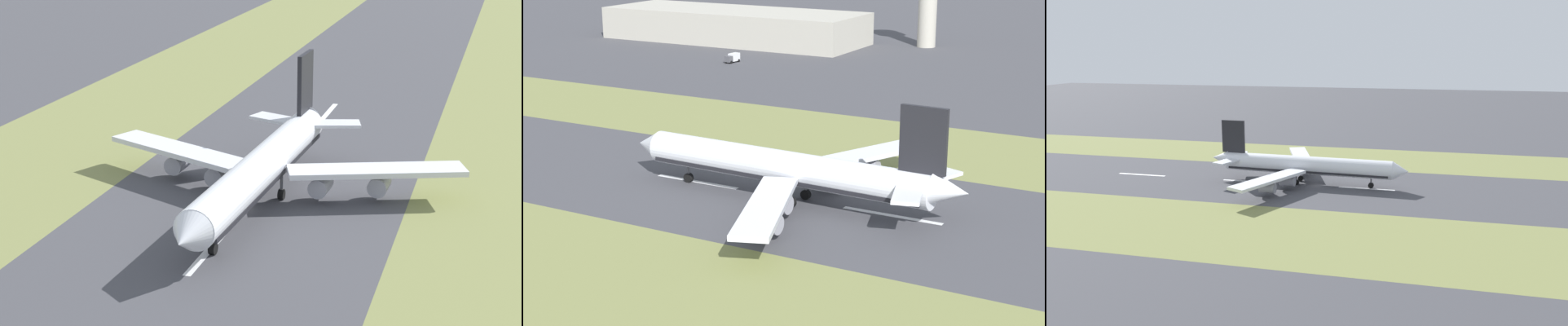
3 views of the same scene
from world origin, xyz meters
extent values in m
plane|color=#424247|center=(0.00, 0.00, 0.00)|extent=(800.00, 800.00, 0.00)
cube|color=olive|center=(-45.00, 0.00, 0.00)|extent=(40.00, 600.00, 0.01)
cube|color=olive|center=(45.00, 0.00, 0.00)|extent=(40.00, 600.00, 0.01)
cube|color=silver|center=(0.00, -63.40, 0.01)|extent=(1.20, 18.00, 0.01)
cube|color=silver|center=(0.00, -23.40, 0.01)|extent=(1.20, 18.00, 0.01)
cube|color=silver|center=(0.00, 16.60, 0.01)|extent=(1.20, 18.00, 0.01)
cylinder|color=silver|center=(-1.85, -3.40, 6.20)|extent=(8.07, 56.18, 6.00)
cone|color=silver|center=(-0.72, 27.08, 6.20)|extent=(6.06, 5.21, 5.88)
cone|color=silver|center=(-3.00, -34.38, 7.00)|extent=(5.32, 6.18, 5.10)
cube|color=black|center=(-1.85, -3.40, 4.55)|extent=(7.69, 53.93, 0.70)
cube|color=silver|center=(-19.61, -9.97, 5.30)|extent=(29.31, 15.50, 0.90)
cube|color=silver|center=(15.37, -11.26, 5.30)|extent=(28.92, 17.33, 0.90)
cylinder|color=#93939E|center=(-10.99, -7.06, 2.85)|extent=(3.38, 4.92, 3.20)
cylinder|color=#93939E|center=(-20.12, -10.23, 2.85)|extent=(3.38, 4.92, 3.20)
cylinder|color=#93939E|center=(6.99, -7.73, 2.85)|extent=(3.38, 4.92, 3.20)
cylinder|color=#93939E|center=(15.86, -11.56, 2.85)|extent=(3.38, 4.92, 3.20)
cube|color=black|center=(-2.81, -29.38, 14.70)|extent=(1.10, 8.02, 11.00)
cube|color=silver|center=(-8.31, -29.18, 7.20)|extent=(10.82, 6.97, 0.60)
cube|color=silver|center=(2.68, -29.59, 7.20)|extent=(10.90, 7.57, 0.60)
cylinder|color=#59595E|center=(-1.06, 17.86, 2.50)|extent=(0.50, 0.50, 3.20)
cylinder|color=black|center=(-1.06, 17.86, 0.90)|extent=(0.97, 1.83, 1.80)
cylinder|color=#59595E|center=(-4.56, -6.30, 2.50)|extent=(0.50, 0.50, 3.20)
cylinder|color=black|center=(-4.56, -6.30, 0.90)|extent=(0.97, 1.83, 1.80)
cylinder|color=#59595E|center=(0.64, -6.50, 2.50)|extent=(0.50, 0.50, 3.20)
cylinder|color=black|center=(0.64, -6.50, 0.90)|extent=(0.97, 1.83, 1.80)
camera|label=1|loc=(-39.43, 124.38, 50.33)|focal=60.00mm
camera|label=2|loc=(-131.27, -74.81, 49.91)|focal=60.00mm
camera|label=3|loc=(156.96, 33.91, 44.55)|focal=35.00mm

